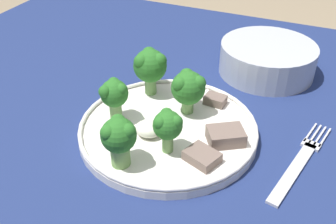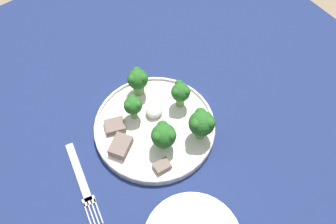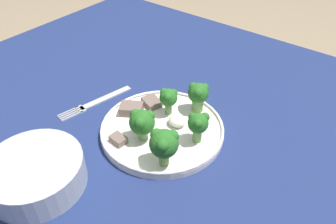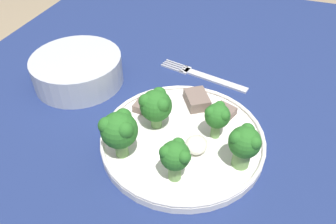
% 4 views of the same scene
% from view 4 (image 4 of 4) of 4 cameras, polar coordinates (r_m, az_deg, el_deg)
% --- Properties ---
extents(table, '(1.17, 1.01, 0.74)m').
position_cam_4_polar(table, '(0.60, 5.81, -9.62)').
color(table, navy).
rests_on(table, ground_plane).
extents(dinner_plate, '(0.25, 0.25, 0.02)m').
position_cam_4_polar(dinner_plate, '(0.50, 2.55, -4.61)').
color(dinner_plate, white).
rests_on(dinner_plate, table).
extents(fork, '(0.06, 0.18, 0.00)m').
position_cam_4_polar(fork, '(0.64, 6.24, 6.22)').
color(fork, silver).
rests_on(fork, table).
extents(cream_bowl, '(0.16, 0.16, 0.05)m').
position_cam_4_polar(cream_bowl, '(0.63, -15.43, 7.02)').
color(cream_bowl, '#B7BCC6').
rests_on(cream_bowl, table).
extents(broccoli_floret_near_rim_left, '(0.05, 0.05, 0.06)m').
position_cam_4_polar(broccoli_floret_near_rim_left, '(0.49, -2.13, 1.20)').
color(broccoli_floret_near_rim_left, '#709E56').
rests_on(broccoli_floret_near_rim_left, dinner_plate).
extents(broccoli_floret_center_left, '(0.04, 0.04, 0.07)m').
position_cam_4_polar(broccoli_floret_center_left, '(0.44, 13.17, -5.34)').
color(broccoli_floret_center_left, '#709E56').
rests_on(broccoli_floret_center_left, dinner_plate).
extents(broccoli_floret_back_left, '(0.04, 0.04, 0.06)m').
position_cam_4_polar(broccoli_floret_back_left, '(0.41, 1.25, -7.72)').
color(broccoli_floret_back_left, '#709E56').
rests_on(broccoli_floret_back_left, dinner_plate).
extents(broccoli_floret_front_left, '(0.04, 0.04, 0.06)m').
position_cam_4_polar(broccoli_floret_front_left, '(0.47, 8.60, -0.69)').
color(broccoli_floret_front_left, '#709E56').
rests_on(broccoli_floret_front_left, dinner_plate).
extents(broccoli_floret_center_back, '(0.05, 0.05, 0.07)m').
position_cam_4_polar(broccoli_floret_center_back, '(0.44, -8.51, -3.10)').
color(broccoli_floret_center_back, '#709E56').
rests_on(broccoli_floret_center_back, dinner_plate).
extents(meat_slice_front_slice, '(0.06, 0.05, 0.02)m').
position_cam_4_polar(meat_slice_front_slice, '(0.55, 5.04, 2.17)').
color(meat_slice_front_slice, '#756056').
rests_on(meat_slice_front_slice, dinner_plate).
extents(meat_slice_middle_slice, '(0.05, 0.04, 0.01)m').
position_cam_4_polar(meat_slice_middle_slice, '(0.53, 9.44, -0.19)').
color(meat_slice_middle_slice, '#756056').
rests_on(meat_slice_middle_slice, dinner_plate).
extents(meat_slice_rear_slice, '(0.03, 0.03, 0.01)m').
position_cam_4_polar(meat_slice_rear_slice, '(0.54, -4.29, 1.41)').
color(meat_slice_rear_slice, '#756056').
rests_on(meat_slice_rear_slice, dinner_plate).
extents(sauce_dollop, '(0.04, 0.03, 0.02)m').
position_cam_4_polar(sauce_dollop, '(0.47, 5.13, -5.74)').
color(sauce_dollop, silver).
rests_on(sauce_dollop, dinner_plate).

